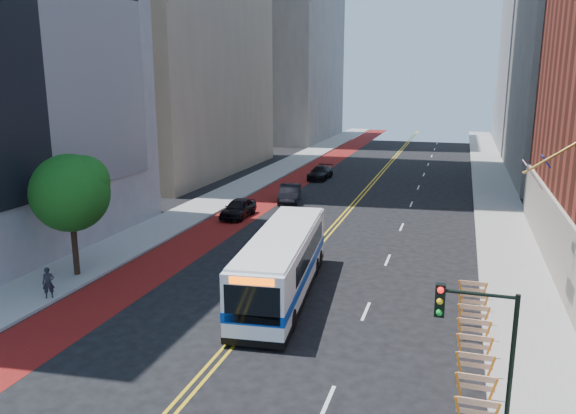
# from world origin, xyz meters

# --- Properties ---
(ground) EXTENTS (160.00, 160.00, 0.00)m
(ground) POSITION_xyz_m (0.00, 0.00, 0.00)
(ground) COLOR black
(ground) RESTS_ON ground
(sidewalk_left) EXTENTS (4.00, 140.00, 0.15)m
(sidewalk_left) POSITION_xyz_m (-12.00, 30.00, 0.07)
(sidewalk_left) COLOR gray
(sidewalk_left) RESTS_ON ground
(sidewalk_right) EXTENTS (4.00, 140.00, 0.15)m
(sidewalk_right) POSITION_xyz_m (12.00, 30.00, 0.07)
(sidewalk_right) COLOR gray
(sidewalk_right) RESTS_ON ground
(bus_lane_paint) EXTENTS (3.60, 140.00, 0.01)m
(bus_lane_paint) POSITION_xyz_m (-8.10, 30.00, 0.00)
(bus_lane_paint) COLOR #640E0E
(bus_lane_paint) RESTS_ON ground
(center_line_inner) EXTENTS (0.14, 140.00, 0.01)m
(center_line_inner) POSITION_xyz_m (-0.18, 30.00, 0.00)
(center_line_inner) COLOR gold
(center_line_inner) RESTS_ON ground
(center_line_outer) EXTENTS (0.14, 140.00, 0.01)m
(center_line_outer) POSITION_xyz_m (0.18, 30.00, 0.00)
(center_line_outer) COLOR gold
(center_line_outer) RESTS_ON ground
(lane_dashes) EXTENTS (0.14, 98.20, 0.01)m
(lane_dashes) POSITION_xyz_m (4.80, 38.00, 0.01)
(lane_dashes) COLOR silver
(lane_dashes) RESTS_ON ground
(construction_barriers) EXTENTS (1.42, 10.91, 1.00)m
(construction_barriers) POSITION_xyz_m (9.60, 3.42, 0.68)
(construction_barriers) COLOR orange
(construction_barriers) RESTS_ON ground
(street_tree) EXTENTS (4.20, 4.20, 6.70)m
(street_tree) POSITION_xyz_m (-11.24, 6.04, 4.91)
(street_tree) COLOR black
(street_tree) RESTS_ON sidewalk_left
(traffic_signal) EXTENTS (2.21, 0.34, 5.07)m
(traffic_signal) POSITION_xyz_m (9.41, -3.51, 3.72)
(traffic_signal) COLOR black
(traffic_signal) RESTS_ON sidewalk_right
(transit_bus) EXTENTS (3.94, 12.29, 3.32)m
(transit_bus) POSITION_xyz_m (0.42, 6.78, 1.73)
(transit_bus) COLOR white
(transit_bus) RESTS_ON ground
(car_a) EXTENTS (1.83, 4.38, 1.48)m
(car_a) POSITION_xyz_m (-7.85, 21.22, 0.74)
(car_a) COLOR black
(car_a) RESTS_ON ground
(car_b) EXTENTS (2.66, 5.10, 1.60)m
(car_b) POSITION_xyz_m (-5.52, 27.49, 0.80)
(car_b) COLOR black
(car_b) RESTS_ON ground
(car_c) EXTENTS (2.13, 4.85, 1.39)m
(car_c) POSITION_xyz_m (-5.79, 39.73, 0.69)
(car_c) COLOR black
(car_c) RESTS_ON ground
(pedestrian) EXTENTS (0.68, 0.63, 1.56)m
(pedestrian) POSITION_xyz_m (-10.40, 2.70, 0.93)
(pedestrian) COLOR black
(pedestrian) RESTS_ON sidewalk_left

